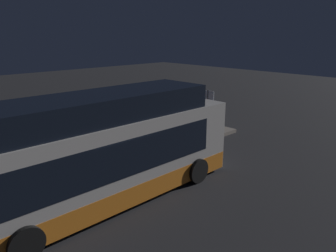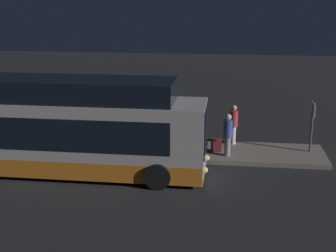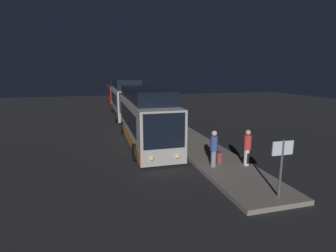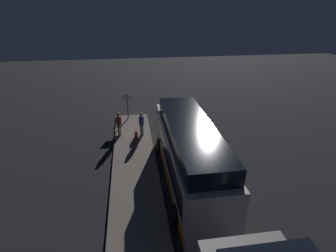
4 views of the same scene
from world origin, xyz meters
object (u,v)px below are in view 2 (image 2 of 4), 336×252
Objects in this scene: suitcase at (216,145)px; sign_post at (312,119)px; bus_lead at (72,131)px; passenger_boarding at (233,123)px; passenger_waiting at (228,133)px.

sign_post reaches higher than suitcase.
bus_lead reaches higher than passenger_boarding.
passenger_boarding is at bearing 168.54° from sign_post.
bus_lead is 6.49m from passenger_waiting.
bus_lead reaches higher than suitcase.
passenger_boarding is at bearing -85.97° from passenger_waiting.
passenger_waiting is at bearing 179.82° from passenger_boarding.
sign_post is (9.65, 3.33, -0.04)m from bus_lead.
passenger_waiting is 2.22× the size of suitcase.
passenger_waiting is (6.05, 2.30, -0.50)m from bus_lead.
passenger_boarding is at bearing 32.61° from bus_lead.
passenger_boarding is 0.83× the size of sign_post.
passenger_boarding is 3.48m from sign_post.
sign_post is at bearing -94.11° from passenger_boarding.
suitcase is at bearing -172.16° from sign_post.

